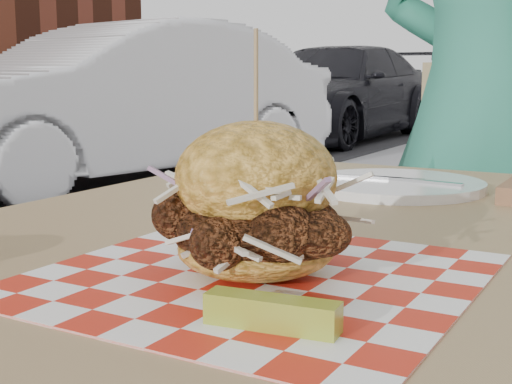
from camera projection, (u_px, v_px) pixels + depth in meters
diner at (477, 102)px, 1.78m from camera, size 0.73×0.61×1.70m
car_white at (118, 103)px, 5.94m from camera, size 2.29×4.29×1.34m
car_dark at (334, 92)px, 9.81m from camera, size 1.90×4.47×1.29m
patio_table at (294, 300)px, 0.80m from camera, size 0.80×1.20×0.75m
patio_chair at (491, 226)px, 1.75m from camera, size 0.42×0.43×0.95m
paper_liner at (256, 276)px, 0.62m from camera, size 0.36×0.36×0.00m
sandwich at (256, 209)px, 0.61m from camera, size 0.18×0.18×0.21m
pickle_spear at (272, 313)px, 0.49m from camera, size 0.10×0.03×0.02m
place_setting at (394, 185)px, 1.08m from camera, size 0.27×0.27×0.02m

